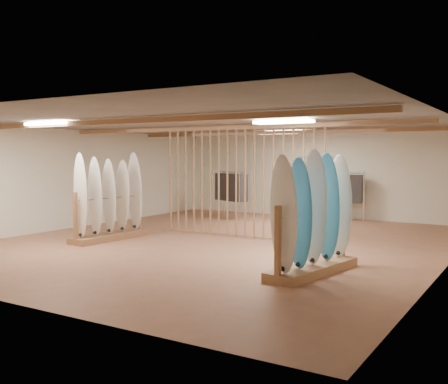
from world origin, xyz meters
The scene contains 15 objects.
floor centered at (0.00, 0.00, 0.00)m, with size 12.00×12.00×0.00m, color #A86F51.
ceiling centered at (0.00, 0.00, 2.80)m, with size 12.00×12.00×0.00m, color gray.
wall_back centered at (0.00, 6.00, 1.40)m, with size 12.00×12.00×0.00m, color white.
wall_front centered at (0.00, -6.00, 1.40)m, with size 12.00×12.00×0.00m, color white.
wall_left centered at (-5.00, 0.00, 1.40)m, with size 12.00×12.00×0.00m, color white.
ceiling_slats centered at (0.00, 0.00, 2.72)m, with size 9.50×6.12×0.10m, color #996B45.
light_panels centered at (0.00, 0.00, 2.74)m, with size 1.20×0.35×0.06m, color white.
bamboo_partition centered at (0.00, 0.80, 1.40)m, with size 4.45×0.05×2.78m.
poster centered at (0.00, 5.98, 1.60)m, with size 1.40×0.03×0.90m, color #377BC2.
rack_left centered at (-2.57, -1.18, 0.70)m, with size 0.70×2.19×2.05m.
rack_right centered at (3.08, -2.05, 0.72)m, with size 0.95×2.29×2.12m.
clothing_rack_a centered at (-2.29, 4.20, 1.03)m, with size 1.40×0.89×1.58m.
clothing_rack_b centered at (1.00, 5.40, 1.02)m, with size 1.43×0.66×1.57m.
shopper_a centered at (-0.21, 4.25, 0.86)m, with size 0.63×0.42×1.72m, color #292931.
shopper_b centered at (0.91, 3.05, 0.97)m, with size 0.93×0.73×1.93m, color #37302A.
Camera 1 is at (6.47, -10.59, 2.07)m, focal length 42.00 mm.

